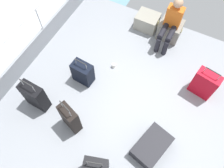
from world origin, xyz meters
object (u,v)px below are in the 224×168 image
suitcase_3 (152,146)px  suitcase_5 (96,168)px  cargo_crate_0 (147,21)px  passenger_seated (171,23)px  suitcase_2 (83,73)px  suitcase_0 (204,84)px  suitcase_1 (35,96)px  paper_cup (114,65)px  suitcase_4 (70,118)px  cargo_crate_1 (170,30)px

suitcase_3 → suitcase_5: 1.04m
cargo_crate_0 → passenger_seated: 0.74m
suitcase_2 → suitcase_3: suitcase_2 is taller
suitcase_0 → suitcase_1: 3.26m
suitcase_0 → suitcase_2: size_ratio=1.18×
suitcase_3 → suitcase_2: bearing=159.1°
passenger_seated → paper_cup: (-0.75, -1.20, -0.54)m
passenger_seated → suitcase_0: (1.09, -0.93, -0.27)m
suitcase_4 → paper_cup: 1.57m
suitcase_3 → suitcase_5: bearing=-131.1°
suitcase_0 → suitcase_2: 2.41m
passenger_seated → suitcase_4: passenger_seated is taller
suitcase_0 → suitcase_5: suitcase_0 is taller
suitcase_0 → suitcase_5: (-1.12, -2.32, -0.03)m
suitcase_0 → suitcase_1: suitcase_1 is taller
cargo_crate_1 → suitcase_0: size_ratio=0.68×
cargo_crate_0 → passenger_seated: bearing=-19.8°
cargo_crate_1 → suitcase_3: bearing=-76.2°
cargo_crate_0 → cargo_crate_1: 0.58m
passenger_seated → suitcase_2: (-1.17, -1.78, -0.33)m
cargo_crate_0 → suitcase_1: (-1.09, -2.88, 0.16)m
passenger_seated → suitcase_4: size_ratio=1.24×
suitcase_5 → suitcase_2: bearing=127.7°
cargo_crate_0 → cargo_crate_1: bearing=-2.2°
suitcase_4 → suitcase_2: bearing=108.5°
cargo_crate_0 → suitcase_2: 2.07m
passenger_seated → suitcase_4: (-0.84, -2.74, -0.25)m
suitcase_0 → paper_cup: size_ratio=7.87×
suitcase_1 → paper_cup: size_ratio=8.75×
suitcase_0 → paper_cup: bearing=-171.7°
suitcase_2 → suitcase_4: (0.32, -0.96, 0.08)m
suitcase_0 → suitcase_3: (-0.44, -1.54, -0.19)m
suitcase_2 → paper_cup: size_ratio=6.64×
cargo_crate_0 → passenger_seated: (0.58, -0.21, 0.41)m
suitcase_3 → suitcase_1: bearing=-175.1°
suitcase_2 → suitcase_3: 1.95m
suitcase_3 → suitcase_4: suitcase_4 is taller
suitcase_1 → paper_cup: suitcase_1 is taller
suitcase_0 → suitcase_4: size_ratio=0.87×
suitcase_2 → suitcase_5: size_ratio=0.89×
cargo_crate_0 → suitcase_1: size_ratio=0.63×
passenger_seated → suitcase_0: bearing=-40.5°
cargo_crate_1 → suitcase_5: size_ratio=0.71×
cargo_crate_0 → suitcase_0: bearing=-34.3°
cargo_crate_1 → suitcase_3: 2.74m
passenger_seated → paper_cup: size_ratio=11.17×
cargo_crate_1 → suitcase_5: (-0.03, -3.44, 0.08)m
suitcase_4 → paper_cup: size_ratio=9.03×
passenger_seated → suitcase_3: passenger_seated is taller
suitcase_1 → suitcase_4: 0.83m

